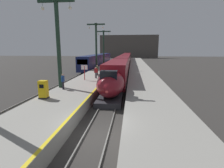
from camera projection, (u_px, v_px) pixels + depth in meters
name	position (u px, v px, depth m)	size (l,w,h in m)	color
ground_plane	(96.00, 137.00, 10.84)	(260.00, 260.00, 0.00)	#33302D
platform_left	(101.00, 73.00, 35.31)	(4.80, 110.00, 1.05)	gray
platform_right	(141.00, 74.00, 34.42)	(4.80, 110.00, 1.05)	gray
platform_left_safety_stripe	(112.00, 71.00, 34.96)	(0.20, 107.80, 0.01)	yellow
rail_main_left	(118.00, 74.00, 37.72)	(0.08, 110.00, 0.12)	slate
rail_main_right	(125.00, 74.00, 37.55)	(0.08, 110.00, 0.12)	slate
rail_secondary_left	(82.00, 74.00, 38.61)	(0.08, 110.00, 0.12)	slate
rail_secondary_right	(88.00, 74.00, 38.44)	(0.08, 110.00, 0.12)	slate
highspeed_train_main	(124.00, 61.00, 50.72)	(2.92, 74.53, 3.60)	maroon
regional_train_adjacent	(99.00, 60.00, 54.02)	(2.85, 36.60, 3.80)	#141E4C
station_column_mid	(58.00, 36.00, 18.90)	(4.00, 0.68, 9.49)	#1E3828
station_column_far	(96.00, 42.00, 39.08)	(4.00, 0.68, 9.91)	#1E3828
station_column_distant	(104.00, 44.00, 49.34)	(4.00, 0.68, 9.41)	#1E3828
passenger_near_edge	(96.00, 72.00, 26.11)	(0.57, 0.23, 1.69)	#23232D
passenger_mid_platform	(63.00, 80.00, 18.84)	(0.23, 0.57, 1.69)	#23232D
passenger_far_waiting	(97.00, 70.00, 28.85)	(0.35, 0.53, 1.69)	#23232D
rolling_suitcase	(100.00, 76.00, 26.64)	(0.40, 0.22, 0.98)	#4C4C51
ticket_machine_yellow	(43.00, 90.00, 15.34)	(0.76, 0.62, 1.60)	yellow
departure_info_board	(84.00, 69.00, 24.46)	(0.90, 0.10, 2.12)	maroon
terminus_back_wall	(129.00, 47.00, 108.89)	(36.00, 2.00, 14.00)	#4C4742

